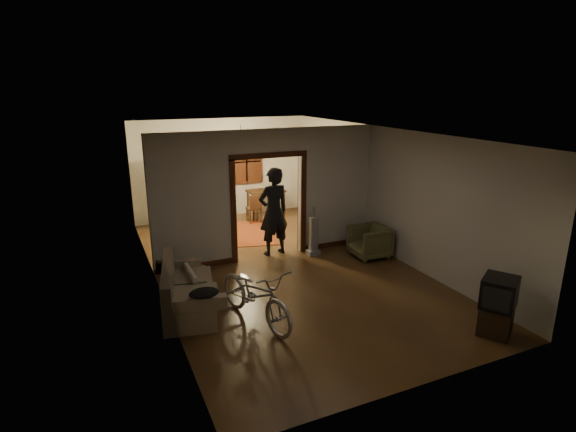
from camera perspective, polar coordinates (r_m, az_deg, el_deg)
floor at (r=9.45m, az=-0.75°, el=-6.54°), size 5.00×8.50×0.01m
ceiling at (r=8.75m, az=-0.82°, el=10.62°), size 5.00×8.50×0.01m
wall_back at (r=12.92m, az=-8.31°, el=6.00°), size 5.00×0.02×2.80m
wall_left at (r=8.37m, az=-16.70°, el=-0.11°), size 0.02×8.50×2.80m
wall_right at (r=10.22m, az=12.22°, el=3.10°), size 0.02×8.50×2.80m
partition_wall at (r=9.67m, az=-2.54°, el=2.72°), size 5.00×0.14×2.80m
door_casing at (r=9.75m, az=-2.52°, el=1.01°), size 1.74×0.20×2.32m
far_window at (r=13.07m, az=-5.32°, el=6.88°), size 0.98×0.06×1.28m
chandelier at (r=11.13m, az=-5.98°, el=9.40°), size 0.24×0.24×0.24m
light_switch at (r=10.06m, az=3.19°, el=2.37°), size 0.08×0.01×0.12m
sofa at (r=7.82m, az=-12.52°, el=-8.66°), size 1.15×1.93×0.83m
rolled_paper at (r=8.06m, az=-12.31°, el=-6.99°), size 0.10×0.77×0.10m
jacket at (r=6.91m, az=-10.64°, el=-9.59°), size 0.45×0.34×0.13m
bicycle at (r=7.22m, az=-4.14°, el=-9.86°), size 1.10×1.94×0.97m
armchair at (r=10.05m, az=10.28°, el=-3.22°), size 0.81×0.78×0.71m
tv_stand at (r=7.69m, az=24.86°, el=-11.90°), size 0.65×0.64×0.44m
crt_tv at (r=7.50m, az=25.28°, el=-8.76°), size 0.70×0.68×0.46m
vacuum at (r=10.00m, az=3.24°, el=-2.55°), size 0.28×0.23×0.88m
person at (r=9.88m, az=-1.85°, el=0.54°), size 0.78×0.57×1.98m
oriental_rug at (r=11.60m, az=-5.70°, el=-2.19°), size 2.01×2.37×0.02m
locker at (r=12.41m, az=-14.00°, el=3.00°), size 0.95×0.57×1.84m
globe at (r=12.23m, az=-14.33°, el=7.66°), size 0.26×0.26×0.26m
desk at (r=12.95m, az=-2.81°, el=1.58°), size 1.18×0.89×0.77m
desk_chair at (r=12.39m, az=-4.38°, el=0.97°), size 0.38×0.38×0.81m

